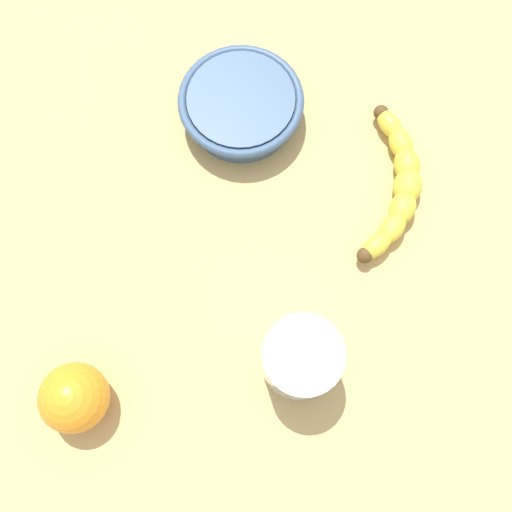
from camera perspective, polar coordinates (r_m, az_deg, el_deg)
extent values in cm
cube|color=tan|center=(75.28, 1.57, -1.60)|extent=(120.00, 120.00, 3.00)
ellipsoid|color=yellow|center=(74.35, 11.92, 1.09)|extent=(5.31, 4.87, 2.59)
ellipsoid|color=yellow|center=(75.50, 13.39, 2.74)|extent=(5.48, 4.56, 2.96)
ellipsoid|color=yellow|center=(76.75, 14.37, 4.66)|extent=(5.18, 4.07, 3.33)
ellipsoid|color=yellow|center=(78.04, 14.84, 6.71)|extent=(4.92, 4.01, 3.71)
ellipsoid|color=yellow|center=(79.30, 14.77, 8.79)|extent=(5.47, 4.57, 3.33)
ellipsoid|color=yellow|center=(80.45, 14.20, 10.79)|extent=(5.55, 4.94, 2.96)
ellipsoid|color=yellow|center=(81.45, 13.17, 12.62)|extent=(5.18, 5.12, 2.59)
sphere|color=#513819|center=(73.65, 10.76, 0.07)|extent=(2.04, 2.04, 2.04)
sphere|color=#513819|center=(82.08, 12.33, 13.77)|extent=(2.04, 2.04, 2.04)
cylinder|color=silver|center=(66.91, 4.45, -10.18)|extent=(9.03, 9.03, 10.09)
cylinder|color=beige|center=(67.52, 4.41, -10.23)|extent=(8.53, 8.53, 8.34)
cylinder|color=#3D5675|center=(80.12, -1.48, 14.58)|extent=(14.39, 14.39, 4.76)
torus|color=#3D5675|center=(78.59, -1.51, 15.24)|extent=(16.85, 16.85, 1.20)
sphere|color=orange|center=(70.58, -17.63, -13.28)|extent=(8.05, 8.05, 8.05)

